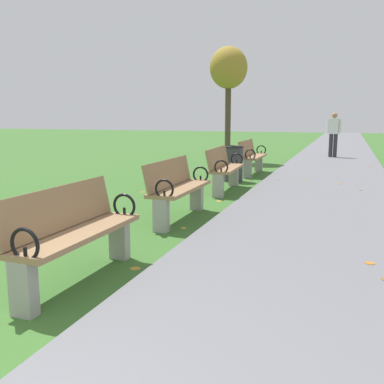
% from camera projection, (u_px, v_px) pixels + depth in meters
% --- Properties ---
extents(paved_walkway, '(2.89, 44.00, 0.02)m').
position_uv_depth(paved_walkway, '(336.00, 153.00, 17.78)').
color(paved_walkway, slate).
rests_on(paved_walkway, ground).
extents(park_bench_2, '(0.50, 1.61, 0.90)m').
position_uv_depth(park_bench_2, '(73.00, 232.00, 4.04)').
color(park_bench_2, '#93704C').
rests_on(park_bench_2, ground).
extents(park_bench_3, '(0.47, 1.60, 0.90)m').
position_uv_depth(park_bench_3, '(177.00, 188.00, 6.49)').
color(park_bench_3, '#93704C').
rests_on(park_bench_3, ground).
extents(park_bench_4, '(0.55, 1.62, 0.90)m').
position_uv_depth(park_bench_4, '(224.00, 168.00, 8.92)').
color(park_bench_4, '#93704C').
rests_on(park_bench_4, ground).
extents(park_bench_5, '(0.49, 1.60, 0.90)m').
position_uv_depth(park_bench_5, '(252.00, 156.00, 11.46)').
color(park_bench_5, '#93704C').
rests_on(park_bench_5, ground).
extents(tree_2, '(1.23, 1.23, 3.75)m').
position_uv_depth(tree_2, '(229.00, 70.00, 14.20)').
color(tree_2, '#4C3D2D').
rests_on(tree_2, ground).
extents(pedestrian_walking, '(0.52, 0.27, 1.62)m').
position_uv_depth(pedestrian_walking, '(334.00, 132.00, 15.95)').
color(pedestrian_walking, '#2D2D38').
rests_on(pedestrian_walking, paved_walkway).
extents(trash_bin, '(0.48, 0.48, 0.84)m').
position_uv_depth(trash_bin, '(233.00, 164.00, 10.25)').
color(trash_bin, '#38383D').
rests_on(trash_bin, ground).
extents(scattered_leaves, '(4.69, 14.41, 0.02)m').
position_uv_depth(scattered_leaves, '(237.00, 227.00, 6.08)').
color(scattered_leaves, '#BC842D').
rests_on(scattered_leaves, ground).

